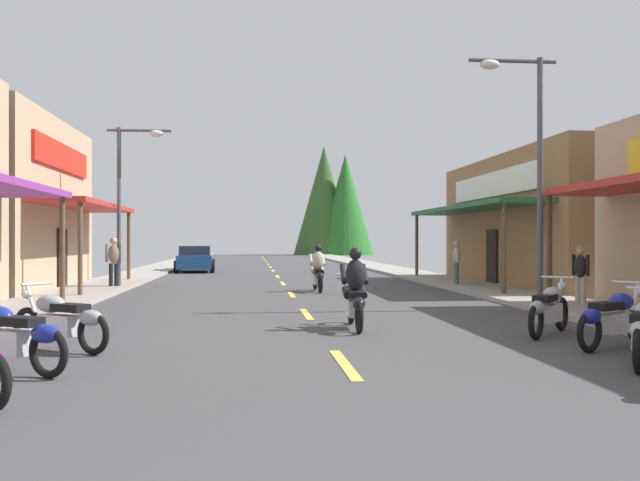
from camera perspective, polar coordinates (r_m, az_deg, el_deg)
The scene contains 18 objects.
ground at distance 35.17m, azimuth -3.55°, elevation -2.84°, with size 10.84×98.31×0.10m, color #424244.
sidewalk_left at distance 35.54m, azimuth -14.26°, elevation -2.63°, with size 2.36×98.31×0.12m, color #9E9991.
sidewalk_right at distance 36.02m, azimuth 7.02°, elevation -2.59°, with size 2.36×98.31×0.12m, color #9E9991.
centerline_dashes at distance 39.06m, azimuth -3.76°, elevation -2.47°, with size 0.16×74.06×0.01m.
storefront_right_far at distance 29.00m, azimuth 21.43°, elevation 1.46°, with size 10.13×12.67×4.85m.
streetlamp_left at distance 25.64m, azimuth -15.03°, elevation 4.55°, with size 2.20×0.30×5.63m.
streetlamp_right at distance 18.30m, azimuth 16.25°, elevation 7.39°, with size 2.20×0.30×6.21m.
motorcycle_parked_right_2 at distance 12.19m, azimuth 22.51°, elevation -5.72°, with size 1.84×1.27×1.04m.
motorcycle_parked_right_3 at distance 13.42m, azimuth 17.90°, elevation -5.19°, with size 1.46×1.69×1.04m.
motorcycle_parked_left_2 at distance 9.99m, azimuth -23.76°, elevation -6.98°, with size 1.85×1.24×1.04m.
motorcycle_parked_left_3 at distance 11.67m, azimuth -20.11°, elevation -5.97°, with size 1.78×1.35×1.04m.
rider_cruising_lead at distance 13.70m, azimuth 2.82°, elevation -4.38°, with size 0.60×2.14×1.57m.
rider_cruising_trailing at distance 23.56m, azimuth -0.18°, elevation -2.53°, with size 0.60×2.14×1.57m.
pedestrian_by_shop at distance 26.21m, azimuth 10.90°, elevation -1.56°, with size 0.29×0.57×1.69m.
pedestrian_browsing at distance 18.73m, azimuth 20.19°, elevation -2.45°, with size 0.35×0.55×1.56m.
pedestrian_waiting at distance 25.54m, azimuth -16.24°, elevation -1.44°, with size 0.53×0.38×1.80m.
parked_car_curbside at distance 38.79m, azimuth -9.99°, elevation -1.48°, with size 2.20×4.37×1.40m.
treeline_backdrop at distance 85.68m, azimuth 0.77°, elevation 2.77°, with size 9.19×13.93×12.81m.
Camera 1 is at (-1.30, -0.95, 1.71)m, focal length 39.86 mm.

